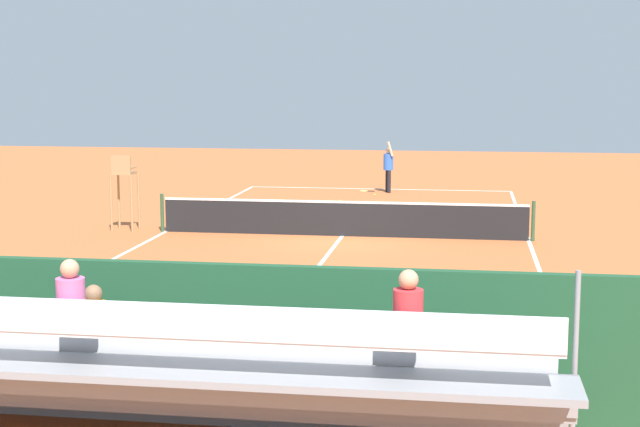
{
  "coord_description": "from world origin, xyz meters",
  "views": [
    {
      "loc": [
        -3.32,
        25.59,
        4.38
      ],
      "look_at": [
        0.0,
        4.0,
        1.2
      ],
      "focal_mm": 53.76,
      "sensor_mm": 36.0,
      "label": 1
    }
  ],
  "objects_px": {
    "tennis_racket": "(364,191)",
    "tennis_ball_far": "(340,201)",
    "equipment_bag": "(308,390)",
    "courtside_bench": "(447,367)",
    "tennis_net": "(342,218)",
    "umpire_chair": "(124,184)",
    "tennis_ball_near": "(375,195)",
    "bleacher_stand": "(166,376)",
    "tennis_player": "(388,165)"
  },
  "relations": [
    {
      "from": "tennis_player",
      "to": "courtside_bench",
      "type": "bearing_deg",
      "value": 96.59
    },
    {
      "from": "tennis_net",
      "to": "tennis_ball_far",
      "type": "xyz_separation_m",
      "value": [
        1.0,
        -7.06,
        -0.47
      ]
    },
    {
      "from": "bleacher_stand",
      "to": "tennis_racket",
      "type": "xyz_separation_m",
      "value": [
        0.43,
        -25.53,
        -0.93
      ]
    },
    {
      "from": "umpire_chair",
      "to": "tennis_ball_far",
      "type": "distance_m",
      "value": 8.86
    },
    {
      "from": "umpire_chair",
      "to": "courtside_bench",
      "type": "relative_size",
      "value": 1.19
    },
    {
      "from": "tennis_ball_far",
      "to": "courtside_bench",
      "type": "bearing_deg",
      "value": 101.44
    },
    {
      "from": "tennis_ball_near",
      "to": "equipment_bag",
      "type": "bearing_deg",
      "value": 93.23
    },
    {
      "from": "tennis_net",
      "to": "umpire_chair",
      "type": "relative_size",
      "value": 4.81
    },
    {
      "from": "equipment_bag",
      "to": "tennis_player",
      "type": "relative_size",
      "value": 0.47
    },
    {
      "from": "umpire_chair",
      "to": "tennis_ball_near",
      "type": "distance_m",
      "value": 10.95
    },
    {
      "from": "tennis_racket",
      "to": "tennis_ball_near",
      "type": "distance_m",
      "value": 1.35
    },
    {
      "from": "umpire_chair",
      "to": "equipment_bag",
      "type": "xyz_separation_m",
      "value": [
        -7.49,
        13.4,
        -1.13
      ]
    },
    {
      "from": "equipment_bag",
      "to": "tennis_ball_far",
      "type": "relative_size",
      "value": 13.64
    },
    {
      "from": "equipment_bag",
      "to": "tennis_racket",
      "type": "height_order",
      "value": "equipment_bag"
    },
    {
      "from": "bleacher_stand",
      "to": "tennis_ball_near",
      "type": "xyz_separation_m",
      "value": [
        -0.07,
        -24.28,
        -0.91
      ]
    },
    {
      "from": "tennis_net",
      "to": "tennis_racket",
      "type": "bearing_deg",
      "value": -87.32
    },
    {
      "from": "umpire_chair",
      "to": "tennis_ball_near",
      "type": "bearing_deg",
      "value": -124.94
    },
    {
      "from": "courtside_bench",
      "to": "tennis_ball_near",
      "type": "distance_m",
      "value": 22.41
    },
    {
      "from": "bleacher_stand",
      "to": "tennis_player",
      "type": "bearing_deg",
      "value": -91.09
    },
    {
      "from": "tennis_net",
      "to": "tennis_player",
      "type": "xyz_separation_m",
      "value": [
        -0.43,
        -9.97,
        0.51
      ]
    },
    {
      "from": "tennis_player",
      "to": "tennis_ball_near",
      "type": "xyz_separation_m",
      "value": [
        0.41,
        1.05,
        -0.98
      ]
    },
    {
      "from": "courtside_bench",
      "to": "equipment_bag",
      "type": "height_order",
      "value": "courtside_bench"
    },
    {
      "from": "tennis_ball_near",
      "to": "tennis_ball_far",
      "type": "bearing_deg",
      "value": 61.15
    },
    {
      "from": "tennis_net",
      "to": "equipment_bag",
      "type": "height_order",
      "value": "tennis_net"
    },
    {
      "from": "tennis_player",
      "to": "tennis_net",
      "type": "bearing_deg",
      "value": 87.5
    },
    {
      "from": "tennis_player",
      "to": "tennis_ball_far",
      "type": "relative_size",
      "value": 29.18
    },
    {
      "from": "courtside_bench",
      "to": "tennis_ball_near",
      "type": "xyz_separation_m",
      "value": [
        3.09,
        -22.19,
        -0.53
      ]
    },
    {
      "from": "courtside_bench",
      "to": "tennis_net",
      "type": "bearing_deg",
      "value": -76.77
    },
    {
      "from": "equipment_bag",
      "to": "tennis_ball_near",
      "type": "xyz_separation_m",
      "value": [
        1.26,
        -22.32,
        -0.15
      ]
    },
    {
      "from": "bleacher_stand",
      "to": "tennis_player",
      "type": "distance_m",
      "value": 25.33
    },
    {
      "from": "courtside_bench",
      "to": "tennis_racket",
      "type": "xyz_separation_m",
      "value": [
        3.6,
        -23.45,
        -0.54
      ]
    },
    {
      "from": "courtside_bench",
      "to": "equipment_bag",
      "type": "relative_size",
      "value": 2.0
    },
    {
      "from": "tennis_net",
      "to": "courtside_bench",
      "type": "height_order",
      "value": "tennis_net"
    },
    {
      "from": "tennis_net",
      "to": "tennis_ball_near",
      "type": "relative_size",
      "value": 156.06
    },
    {
      "from": "tennis_ball_near",
      "to": "tennis_racket",
      "type": "bearing_deg",
      "value": -68.14
    },
    {
      "from": "bleacher_stand",
      "to": "umpire_chair",
      "type": "relative_size",
      "value": 4.23
    },
    {
      "from": "bleacher_stand",
      "to": "tennis_racket",
      "type": "bearing_deg",
      "value": -89.03
    },
    {
      "from": "tennis_ball_far",
      "to": "equipment_bag",
      "type": "bearing_deg",
      "value": 96.37
    },
    {
      "from": "courtside_bench",
      "to": "umpire_chair",
      "type": "bearing_deg",
      "value": -54.93
    },
    {
      "from": "tennis_net",
      "to": "tennis_racket",
      "type": "xyz_separation_m",
      "value": [
        0.48,
        -10.17,
        -0.49
      ]
    },
    {
      "from": "umpire_chair",
      "to": "tennis_racket",
      "type": "relative_size",
      "value": 3.76
    },
    {
      "from": "tennis_racket",
      "to": "tennis_ball_far",
      "type": "relative_size",
      "value": 8.62
    },
    {
      "from": "tennis_racket",
      "to": "tennis_ball_far",
      "type": "distance_m",
      "value": 3.16
    },
    {
      "from": "courtside_bench",
      "to": "tennis_ball_far",
      "type": "height_order",
      "value": "courtside_bench"
    },
    {
      "from": "umpire_chair",
      "to": "courtside_bench",
      "type": "xyz_separation_m",
      "value": [
        -9.32,
        13.28,
        -0.76
      ]
    },
    {
      "from": "tennis_ball_near",
      "to": "tennis_ball_far",
      "type": "distance_m",
      "value": 2.12
    },
    {
      "from": "equipment_bag",
      "to": "tennis_ball_far",
      "type": "distance_m",
      "value": 20.59
    },
    {
      "from": "tennis_ball_far",
      "to": "bleacher_stand",
      "type": "bearing_deg",
      "value": 92.43
    },
    {
      "from": "tennis_net",
      "to": "tennis_ball_near",
      "type": "distance_m",
      "value": 8.93
    },
    {
      "from": "tennis_net",
      "to": "tennis_player",
      "type": "relative_size",
      "value": 5.35
    }
  ]
}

